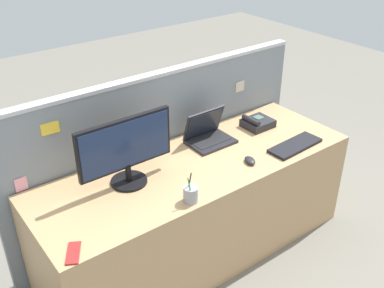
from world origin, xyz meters
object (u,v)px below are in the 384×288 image
object	(u,v)px
keyboard_main	(295,146)
cell_phone_red_case	(73,253)
computer_mouse_right_hand	(250,160)
desktop_monitor	(126,148)
desk_phone	(257,123)
laptop	(208,134)
pen_cup	(191,194)

from	to	relation	value
keyboard_main	cell_phone_red_case	xyz separation A→B (m)	(-1.62, -0.06, -0.01)
keyboard_main	computer_mouse_right_hand	xyz separation A→B (m)	(-0.38, 0.04, 0.01)
desktop_monitor	cell_phone_red_case	bearing A→B (deg)	-144.25
computer_mouse_right_hand	desk_phone	bearing A→B (deg)	60.39
desktop_monitor	computer_mouse_right_hand	xyz separation A→B (m)	(0.72, -0.28, -0.21)
desktop_monitor	laptop	world-z (taller)	desktop_monitor
laptop	cell_phone_red_case	distance (m)	1.29
desk_phone	pen_cup	xyz separation A→B (m)	(-0.92, -0.43, 0.01)
desktop_monitor	computer_mouse_right_hand	bearing A→B (deg)	-21.11
desk_phone	cell_phone_red_case	xyz separation A→B (m)	(-1.62, -0.42, -0.03)
computer_mouse_right_hand	cell_phone_red_case	world-z (taller)	computer_mouse_right_hand
laptop	cell_phone_red_case	size ratio (longest dim) A/B	2.01
desktop_monitor	pen_cup	distance (m)	0.45
laptop	pen_cup	world-z (taller)	laptop
pen_cup	computer_mouse_right_hand	bearing A→B (deg)	10.15
desk_phone	cell_phone_red_case	distance (m)	1.67
cell_phone_red_case	desk_phone	bearing A→B (deg)	44.65
desktop_monitor	pen_cup	world-z (taller)	desktop_monitor
desktop_monitor	desk_phone	size ratio (longest dim) A/B	2.90
pen_cup	desktop_monitor	bearing A→B (deg)	115.58
laptop	cell_phone_red_case	xyz separation A→B (m)	(-1.20, -0.47, -0.05)
laptop	desk_phone	size ratio (longest dim) A/B	1.49
laptop	desktop_monitor	bearing A→B (deg)	-171.67
desktop_monitor	pen_cup	xyz separation A→B (m)	(0.18, -0.38, -0.18)
laptop	keyboard_main	xyz separation A→B (m)	(0.42, -0.42, -0.05)
cell_phone_red_case	computer_mouse_right_hand	bearing A→B (deg)	34.32
desktop_monitor	keyboard_main	distance (m)	1.17
desktop_monitor	cell_phone_red_case	world-z (taller)	desktop_monitor
desk_phone	laptop	bearing A→B (deg)	173.37
keyboard_main	pen_cup	distance (m)	0.92
laptop	pen_cup	distance (m)	0.69
computer_mouse_right_hand	keyboard_main	bearing A→B (deg)	14.00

